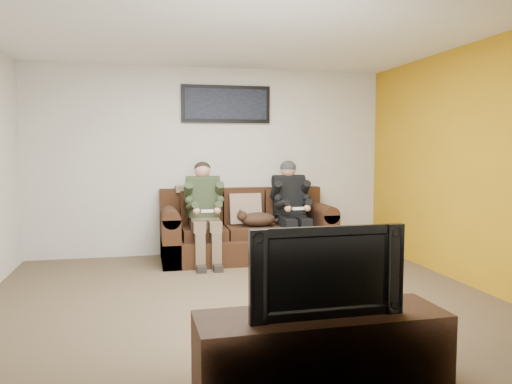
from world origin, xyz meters
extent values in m
plane|color=brown|center=(0.00, 0.00, 0.00)|extent=(5.00, 5.00, 0.00)
plane|color=silver|center=(0.00, 0.00, 2.60)|extent=(5.00, 5.00, 0.00)
plane|color=beige|center=(0.00, 2.25, 1.30)|extent=(5.00, 0.00, 5.00)
plane|color=beige|center=(0.00, -2.25, 1.30)|extent=(5.00, 0.00, 5.00)
plane|color=beige|center=(2.50, 0.00, 1.30)|extent=(0.00, 4.50, 4.50)
plane|color=#C48B13|center=(2.49, 0.00, 1.30)|extent=(0.00, 4.50, 4.50)
cube|color=#371E10|center=(0.41, 1.75, 0.15)|extent=(2.27, 0.98, 0.31)
cube|color=#371E10|center=(0.41, 2.14, 0.62)|extent=(2.27, 0.21, 0.62)
cube|color=#371E10|center=(-0.61, 1.75, 0.31)|extent=(0.23, 0.98, 0.62)
cube|color=#371E10|center=(1.44, 1.75, 0.31)|extent=(0.23, 0.98, 0.62)
cylinder|color=#371E10|center=(-0.61, 1.75, 0.62)|extent=(0.23, 0.98, 0.23)
cylinder|color=#371E10|center=(1.44, 1.75, 0.62)|extent=(0.23, 0.98, 0.23)
cube|color=#351D10|center=(-0.17, 1.70, 0.38)|extent=(0.57, 0.62, 0.14)
cube|color=#351D10|center=(-0.17, 1.99, 0.68)|extent=(0.57, 0.14, 0.45)
cube|color=#351D10|center=(0.41, 1.70, 0.38)|extent=(0.57, 0.62, 0.14)
cube|color=#351D10|center=(0.41, 1.99, 0.68)|extent=(0.57, 0.14, 0.45)
cube|color=#351D10|center=(1.00, 1.70, 0.38)|extent=(0.57, 0.62, 0.14)
cube|color=#351D10|center=(1.00, 1.99, 0.68)|extent=(0.57, 0.14, 0.45)
cube|color=#90735E|center=(0.41, 1.87, 0.66)|extent=(0.43, 0.21, 0.43)
cube|color=gray|center=(-0.28, 2.12, 0.93)|extent=(0.46, 0.23, 0.08)
cube|color=brown|center=(-0.17, 1.67, 0.52)|extent=(0.36, 0.30, 0.14)
cube|color=#2E3922|center=(-0.17, 1.77, 0.82)|extent=(0.40, 0.30, 0.53)
cylinder|color=#2E3922|center=(-0.17, 1.79, 1.03)|extent=(0.44, 0.18, 0.18)
sphere|color=tan|center=(-0.17, 1.81, 1.19)|extent=(0.21, 0.21, 0.21)
cube|color=brown|center=(-0.27, 1.47, 0.51)|extent=(0.15, 0.42, 0.13)
cube|color=brown|center=(-0.07, 1.47, 0.51)|extent=(0.15, 0.42, 0.13)
cube|color=brown|center=(-0.27, 1.27, 0.23)|extent=(0.12, 0.13, 0.45)
cube|color=brown|center=(-0.07, 1.27, 0.23)|extent=(0.12, 0.13, 0.45)
cube|color=black|center=(-0.27, 1.19, 0.04)|extent=(0.11, 0.26, 0.08)
cube|color=black|center=(-0.07, 1.19, 0.04)|extent=(0.11, 0.26, 0.08)
cylinder|color=#2E3922|center=(-0.37, 1.70, 0.92)|extent=(0.11, 0.30, 0.28)
cylinder|color=#2E3922|center=(0.03, 1.70, 0.92)|extent=(0.11, 0.30, 0.28)
cylinder|color=#2E3922|center=(-0.34, 1.48, 0.76)|extent=(0.14, 0.32, 0.15)
cylinder|color=#2E3922|center=(0.00, 1.48, 0.76)|extent=(0.14, 0.32, 0.15)
sphere|color=tan|center=(-0.30, 1.36, 0.71)|extent=(0.09, 0.09, 0.09)
sphere|color=tan|center=(-0.04, 1.36, 0.71)|extent=(0.09, 0.09, 0.09)
cube|color=white|center=(-0.17, 1.34, 0.71)|extent=(0.15, 0.04, 0.03)
ellipsoid|color=black|center=(-0.17, 1.82, 1.22)|extent=(0.22, 0.22, 0.17)
cube|color=black|center=(1.00, 1.67, 0.52)|extent=(0.36, 0.30, 0.14)
cube|color=black|center=(1.00, 1.77, 0.82)|extent=(0.40, 0.30, 0.53)
cylinder|color=black|center=(1.00, 1.79, 1.03)|extent=(0.44, 0.18, 0.18)
sphere|color=tan|center=(1.00, 1.81, 1.19)|extent=(0.21, 0.21, 0.21)
cube|color=black|center=(0.90, 1.47, 0.51)|extent=(0.15, 0.42, 0.13)
cube|color=black|center=(1.10, 1.47, 0.51)|extent=(0.15, 0.42, 0.13)
cube|color=black|center=(0.90, 1.27, 0.23)|extent=(0.12, 0.13, 0.45)
cube|color=black|center=(1.10, 1.27, 0.23)|extent=(0.12, 0.13, 0.45)
cube|color=black|center=(0.90, 1.19, 0.04)|extent=(0.11, 0.26, 0.08)
cube|color=black|center=(1.10, 1.19, 0.04)|extent=(0.11, 0.26, 0.08)
cylinder|color=black|center=(0.80, 1.70, 0.92)|extent=(0.11, 0.30, 0.28)
cylinder|color=black|center=(1.20, 1.70, 0.92)|extent=(0.11, 0.30, 0.28)
cylinder|color=black|center=(0.83, 1.48, 0.76)|extent=(0.14, 0.32, 0.15)
cylinder|color=black|center=(1.17, 1.48, 0.76)|extent=(0.14, 0.32, 0.15)
sphere|color=tan|center=(0.87, 1.36, 0.71)|extent=(0.09, 0.09, 0.09)
sphere|color=tan|center=(1.13, 1.36, 0.71)|extent=(0.09, 0.09, 0.09)
cube|color=white|center=(1.00, 1.34, 0.71)|extent=(0.15, 0.04, 0.03)
ellipsoid|color=black|center=(1.00, 1.81, 1.22)|extent=(0.22, 0.22, 0.19)
ellipsoid|color=#43291A|center=(0.53, 1.61, 0.55)|extent=(0.47, 0.26, 0.19)
sphere|color=#43291A|center=(0.31, 1.58, 0.60)|extent=(0.14, 0.14, 0.14)
cone|color=#43291A|center=(0.29, 1.55, 0.67)|extent=(0.04, 0.04, 0.04)
cone|color=#43291A|center=(0.29, 1.62, 0.67)|extent=(0.04, 0.04, 0.04)
cylinder|color=#43291A|center=(0.77, 1.66, 0.51)|extent=(0.26, 0.13, 0.08)
cube|color=black|center=(0.21, 2.22, 2.10)|extent=(1.25, 0.04, 0.52)
cube|color=black|center=(0.21, 2.19, 2.10)|extent=(1.15, 0.01, 0.42)
cube|color=#331D11|center=(0.12, -1.95, 0.24)|extent=(1.55, 0.52, 0.48)
imported|color=black|center=(0.12, -1.95, 0.76)|extent=(0.95, 0.14, 0.55)
camera|label=1|loc=(-0.92, -4.74, 1.48)|focal=35.00mm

